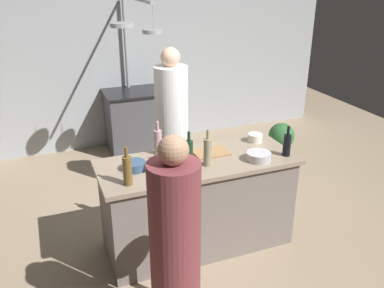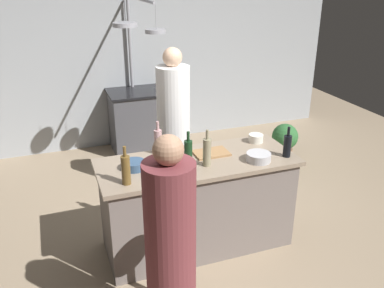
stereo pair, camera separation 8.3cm
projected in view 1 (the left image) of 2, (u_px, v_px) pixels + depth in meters
The scene contains 21 objects.
ground_plane at pixel (198, 243), 4.06m from camera, with size 9.00×9.00×0.00m, color gray.
back_wall at pixel (124, 57), 5.99m from camera, with size 6.40×0.16×2.60m, color #9EA3A8.
kitchen_island at pixel (198, 203), 3.88m from camera, with size 1.80×0.72×0.90m.
stove_range at pixel (134, 121), 5.99m from camera, with size 0.80×0.64×0.89m.
chef at pixel (172, 131), 4.65m from camera, with size 0.37×0.37×1.73m.
bar_stool_left at pixel (169, 263), 3.22m from camera, with size 0.28×0.28×0.68m.
guest_left at pixel (175, 255), 2.74m from camera, with size 0.34×0.34×1.59m.
overhead_pot_rack at pixel (132, 43), 5.10m from camera, with size 0.60×1.42×2.17m.
potted_plant at pixel (281, 139), 5.77m from camera, with size 0.36×0.36×0.52m.
cutting_board at pixel (211, 153), 3.84m from camera, with size 0.32×0.22×0.02m, color #997047.
pepper_mill at pixel (173, 169), 3.31m from camera, with size 0.05×0.05×0.21m, color #382319.
wine_bottle_red at pixel (189, 152), 3.58m from camera, with size 0.07×0.07×0.31m.
wine_bottle_amber at pixel (127, 170), 3.25m from camera, with size 0.07×0.07×0.33m.
wine_bottle_rose at pixel (158, 142), 3.79m from camera, with size 0.07×0.07×0.32m.
wine_bottle_dark at pixel (287, 145), 3.77m from camera, with size 0.07×0.07×0.29m.
wine_bottle_white at pixel (208, 152), 3.57m from camera, with size 0.07×0.07×0.33m.
wine_glass_by_chef at pixel (160, 150), 3.66m from camera, with size 0.07×0.07×0.15m.
wine_glass_near_right_guest at pixel (151, 162), 3.43m from camera, with size 0.07×0.07×0.15m.
mixing_bowl_steel at pixel (259, 156), 3.70m from camera, with size 0.22×0.22×0.08m, color #B7B7BC.
mixing_bowl_blue at pixel (135, 166), 3.53m from camera, with size 0.19×0.19×0.07m, color #334C6B.
mixing_bowl_ceramic at pixel (255, 138), 4.10m from camera, with size 0.14×0.14×0.08m, color silver.
Camera 1 is at (-1.27, -3.10, 2.49)m, focal length 38.71 mm.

